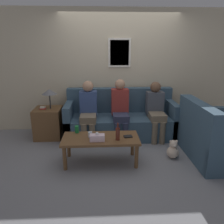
% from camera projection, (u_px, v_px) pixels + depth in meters
% --- Properties ---
extents(ground_plane, '(16.00, 16.00, 0.00)m').
position_uv_depth(ground_plane, '(123.00, 145.00, 4.23)').
color(ground_plane, gray).
extents(wall_back, '(9.00, 0.08, 2.60)m').
position_uv_depth(wall_back, '(119.00, 72.00, 4.78)').
color(wall_back, beige).
rests_on(wall_back, ground_plane).
extents(couch_main, '(2.26, 0.86, 0.97)m').
position_uv_depth(couch_main, '(120.00, 120.00, 4.63)').
color(couch_main, '#385166').
rests_on(couch_main, ground_plane).
extents(couch_side, '(0.86, 1.27, 0.97)m').
position_uv_depth(couch_side, '(212.00, 139.00, 3.67)').
color(couch_side, '#385166').
rests_on(couch_side, ground_plane).
extents(coffee_table, '(1.23, 0.55, 0.43)m').
position_uv_depth(coffee_table, '(101.00, 141.00, 3.52)').
color(coffee_table, brown).
rests_on(coffee_table, ground_plane).
extents(side_table_with_lamp, '(0.54, 0.54, 1.02)m').
position_uv_depth(side_table_with_lamp, '(49.00, 121.00, 4.52)').
color(side_table_with_lamp, brown).
rests_on(side_table_with_lamp, ground_plane).
extents(wine_bottle, '(0.07, 0.07, 0.28)m').
position_uv_depth(wine_bottle, '(118.00, 134.00, 3.39)').
color(wine_bottle, '#562319').
rests_on(wine_bottle, coffee_table).
extents(drinking_glass, '(0.07, 0.07, 0.09)m').
position_uv_depth(drinking_glass, '(90.00, 135.00, 3.51)').
color(drinking_glass, silver).
rests_on(drinking_glass, coffee_table).
extents(book_stack, '(0.14, 0.11, 0.02)m').
position_uv_depth(book_stack, '(128.00, 136.00, 3.52)').
color(book_stack, black).
rests_on(book_stack, coffee_table).
extents(soda_can, '(0.07, 0.07, 0.12)m').
position_uv_depth(soda_can, '(77.00, 129.00, 3.67)').
color(soda_can, '#197A38').
rests_on(soda_can, coffee_table).
extents(tissue_box, '(0.23, 0.12, 0.15)m').
position_uv_depth(tissue_box, '(97.00, 138.00, 3.37)').
color(tissue_box, silver).
rests_on(tissue_box, coffee_table).
extents(person_left, '(0.34, 0.59, 1.19)m').
position_uv_depth(person_left, '(88.00, 109.00, 4.31)').
color(person_left, '#756651').
rests_on(person_left, ground_plane).
extents(person_middle, '(0.34, 0.58, 1.21)m').
position_uv_depth(person_middle, '(120.00, 108.00, 4.35)').
color(person_middle, '#2D334C').
rests_on(person_middle, ground_plane).
extents(person_right, '(0.34, 0.60, 1.15)m').
position_uv_depth(person_right, '(156.00, 108.00, 4.41)').
color(person_right, '#756651').
rests_on(person_right, ground_plane).
extents(teddy_bear, '(0.21, 0.21, 0.33)m').
position_uv_depth(teddy_bear, '(173.00, 150.00, 3.72)').
color(teddy_bear, beige).
rests_on(teddy_bear, ground_plane).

